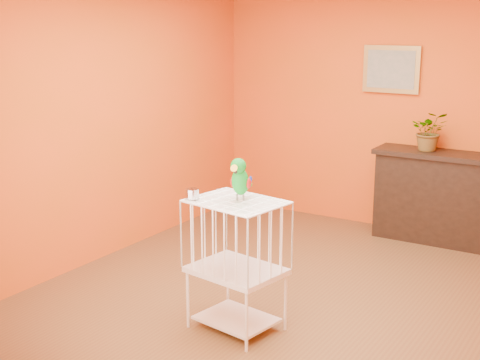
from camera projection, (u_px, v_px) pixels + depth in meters
The scene contains 8 objects.
ground at pixel (292, 294), 5.68m from camera, with size 4.50×4.50×0.00m, color brown.
room_shell at pixel (296, 108), 5.30m from camera, with size 4.50×4.50×4.50m.
console_cabinet at pixel (436, 197), 6.93m from camera, with size 1.28×0.46×0.95m.
potted_plant at pixel (429, 136), 6.81m from camera, with size 0.37×0.41×0.32m, color #26722D.
framed_picture at pixel (391, 69), 7.10m from camera, with size 0.62×0.04×0.50m.
birdcage at pixel (236, 264), 4.92m from camera, with size 0.72×0.60×1.00m.
feed_cup at pixel (192, 194), 4.86m from camera, with size 0.10×0.10×0.07m, color silver.
parrot at pixel (240, 179), 4.79m from camera, with size 0.16×0.29×0.32m.
Camera 1 is at (2.39, -4.73, 2.28)m, focal length 50.00 mm.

